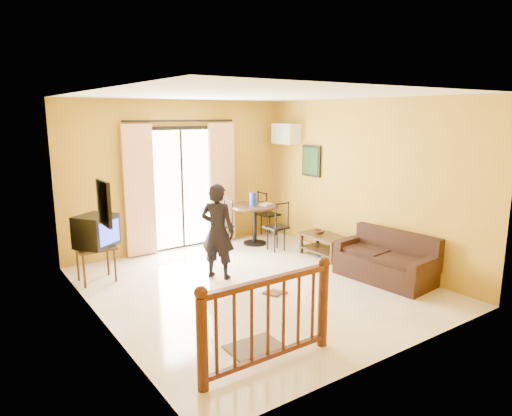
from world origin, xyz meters
TOP-DOWN VIEW (x-y plane):
  - ground at (0.00, 0.00)m, footprint 5.00×5.00m
  - room_shell at (0.00, 0.00)m, footprint 5.00×5.00m
  - balcony_door at (0.00, 2.43)m, footprint 2.25×0.14m
  - tv_table at (-1.90, 1.55)m, footprint 0.55×0.46m
  - television at (-1.87, 1.55)m, footprint 0.72×0.71m
  - picture_left at (-2.22, -0.20)m, footprint 0.05×0.42m
  - dining_table at (1.29, 1.88)m, footprint 0.95×0.95m
  - water_jug at (1.22, 1.85)m, footprint 0.14×0.14m
  - serving_tray at (1.48, 1.78)m, footprint 0.32×0.27m
  - dining_chairs at (1.28, 1.85)m, footprint 1.76×1.39m
  - air_conditioner at (2.09, 1.95)m, footprint 0.31×0.60m
  - botanical_print at (2.22, 1.30)m, footprint 0.05×0.50m
  - coffee_table at (1.85, 0.48)m, footprint 0.50×0.91m
  - bowl at (1.85, 0.63)m, footprint 0.20×0.20m
  - sofa at (1.85, -0.93)m, footprint 0.88×1.65m
  - standing_person at (-0.27, 0.64)m, footprint 0.62×0.66m
  - stair_balustrade at (-1.15, -1.90)m, footprint 1.63×0.13m
  - doormat at (-1.06, -1.52)m, footprint 0.61×0.41m
  - sandals at (0.06, -0.42)m, footprint 0.34×0.27m

SIDE VIEW (x-z plane):
  - ground at x=0.00m, z-range 0.00..0.00m
  - dining_chairs at x=1.28m, z-range -0.47..0.47m
  - doormat at x=-1.06m, z-range 0.00..0.02m
  - sandals at x=0.06m, z-range 0.00..0.03m
  - coffee_table at x=1.85m, z-range 0.07..0.47m
  - sofa at x=1.85m, z-range -0.10..0.66m
  - bowl at x=1.85m, z-range 0.40..0.46m
  - tv_table at x=-1.90m, z-range 0.20..0.76m
  - stair_balustrade at x=-1.15m, z-range 0.05..1.08m
  - dining_table at x=1.29m, z-range 0.23..1.02m
  - standing_person at x=-0.27m, z-range 0.00..1.51m
  - serving_tray at x=1.48m, z-range 0.79..0.81m
  - television at x=-1.87m, z-range 0.56..1.04m
  - water_jug at x=1.22m, z-range 0.79..1.04m
  - balcony_door at x=0.00m, z-range -0.04..2.42m
  - picture_left at x=-2.22m, z-range 1.29..1.81m
  - botanical_print at x=2.22m, z-range 1.35..1.95m
  - room_shell at x=0.00m, z-range -0.80..4.20m
  - air_conditioner at x=2.09m, z-range 1.95..2.35m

